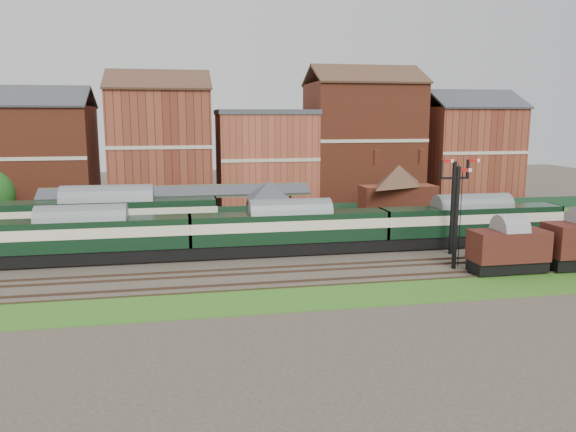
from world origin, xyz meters
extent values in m
plane|color=#473D33|center=(0.00, 0.00, 0.00)|extent=(160.00, 160.00, 0.00)
cube|color=#2D6619|center=(0.00, 16.00, 0.03)|extent=(90.00, 4.50, 0.06)
cube|color=#2D6619|center=(0.00, -12.00, 0.03)|extent=(90.00, 5.00, 0.06)
cube|color=#193823|center=(0.00, 18.00, 0.75)|extent=(90.00, 0.12, 1.50)
cube|color=#2D2D2D|center=(-5.00, 9.75, 0.50)|extent=(55.00, 3.40, 1.00)
cube|color=#697C58|center=(-3.00, 3.25, 1.20)|extent=(3.40, 3.20, 2.40)
cube|color=#525837|center=(-3.00, 3.25, 3.40)|extent=(3.60, 3.40, 2.00)
pyramid|color=#383A3F|center=(-3.00, 3.25, 5.20)|extent=(5.40, 5.40, 1.60)
cube|color=maroon|center=(5.00, 3.25, 1.10)|extent=(3.00, 2.40, 2.20)
cube|color=#4C3323|center=(5.00, 2.60, 2.55)|extent=(3.20, 1.34, 0.79)
cube|color=#4C3323|center=(5.00, 3.90, 2.55)|extent=(3.20, 1.34, 0.79)
cube|color=brown|center=(12.00, 9.75, 2.75)|extent=(8.00, 3.00, 3.50)
pyramid|color=#4C3323|center=(12.00, 9.75, 5.60)|extent=(8.10, 8.10, 2.20)
cube|color=brown|center=(9.50, 9.75, 6.10)|extent=(0.60, 0.60, 1.60)
cube|color=brown|center=(14.50, 9.75, 6.10)|extent=(0.60, 0.60, 1.60)
cube|color=#525837|center=(-22.00, 8.45, 2.70)|extent=(0.22, 0.22, 3.40)
cube|color=#525837|center=(0.00, 11.05, 2.70)|extent=(0.22, 0.22, 3.40)
cube|color=#383A3F|center=(-11.00, 8.80, 4.60)|extent=(26.00, 1.99, 0.90)
cube|color=#383A3F|center=(-11.00, 10.70, 4.60)|extent=(26.00, 1.99, 0.90)
cube|color=#525837|center=(-11.00, 9.75, 4.98)|extent=(26.00, 0.20, 0.20)
cube|color=black|center=(12.00, -2.50, 4.00)|extent=(0.25, 0.25, 8.00)
cube|color=black|center=(12.00, -2.50, 6.60)|extent=(2.60, 0.18, 0.18)
cube|color=#B2140F|center=(11.35, -2.50, 8.05)|extent=(1.10, 0.08, 0.25)
cube|color=#B2140F|center=(13.75, -2.50, 8.05)|extent=(1.10, 0.08, 0.25)
cube|color=black|center=(10.00, -7.00, 4.00)|extent=(0.25, 0.25, 8.00)
cube|color=#B2140F|center=(10.55, -7.00, 7.70)|extent=(1.10, 0.08, 0.25)
cube|color=brown|center=(-28.00, 25.00, 6.50)|extent=(14.00, 10.00, 13.00)
cube|color=maroon|center=(-13.00, 25.00, 7.50)|extent=(12.00, 10.00, 15.00)
cube|color=#A64C35|center=(0.00, 25.00, 6.00)|extent=(12.00, 10.00, 12.00)
cube|color=brown|center=(13.00, 25.00, 8.00)|extent=(14.00, 10.00, 16.00)
cube|color=maroon|center=(28.00, 25.00, 6.50)|extent=(12.00, 10.00, 13.00)
cube|color=black|center=(-18.59, 0.00, 0.68)|extent=(16.91, 2.37, 1.03)
cube|color=black|center=(-18.59, 0.00, 2.41)|extent=(16.91, 2.63, 2.44)
cube|color=beige|center=(-18.59, 0.00, 2.71)|extent=(16.93, 2.67, 0.85)
cube|color=slate|center=(-18.59, 0.00, 3.78)|extent=(16.91, 2.63, 0.56)
cube|color=black|center=(-1.68, 0.00, 0.68)|extent=(16.91, 2.37, 1.03)
cube|color=black|center=(-1.68, 0.00, 2.41)|extent=(16.91, 2.63, 2.44)
cube|color=beige|center=(-1.68, 0.00, 2.71)|extent=(16.93, 2.67, 0.85)
cube|color=slate|center=(-1.68, 0.00, 3.78)|extent=(16.91, 2.63, 0.56)
cube|color=black|center=(15.23, 0.00, 0.68)|extent=(16.91, 2.37, 1.03)
cube|color=black|center=(15.23, 0.00, 2.41)|extent=(16.91, 2.63, 2.44)
cube|color=beige|center=(15.23, 0.00, 2.71)|extent=(16.93, 2.67, 0.85)
cube|color=slate|center=(15.23, 0.00, 3.78)|extent=(16.91, 2.63, 0.56)
cube|color=black|center=(-17.34, 6.50, 0.76)|extent=(19.67, 2.75, 1.20)
cube|color=black|center=(-17.34, 6.50, 2.78)|extent=(19.67, 3.06, 2.84)
cube|color=beige|center=(-17.34, 6.50, 3.12)|extent=(19.69, 3.10, 0.98)
cube|color=slate|center=(-17.34, 6.50, 4.37)|extent=(19.67, 3.06, 0.66)
cube|color=black|center=(13.35, -9.00, 0.59)|extent=(5.72, 2.11, 0.86)
cube|color=#401D12|center=(13.35, -9.00, 2.16)|extent=(5.72, 2.48, 2.29)
cube|color=gray|center=(13.35, -9.00, 3.42)|extent=(5.72, 2.48, 0.42)
camera|label=1|loc=(-10.78, -46.29, 11.67)|focal=35.00mm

